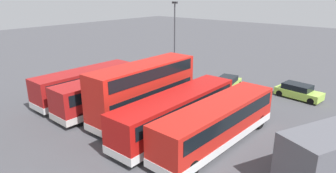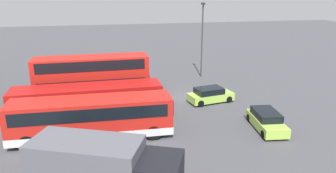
% 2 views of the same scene
% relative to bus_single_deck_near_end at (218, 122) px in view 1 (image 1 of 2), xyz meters
% --- Properties ---
extents(ground_plane, '(140.00, 140.00, 0.00)m').
position_rel_bus_single_deck_near_end_xyz_m(ground_plane, '(7.02, -8.85, -1.62)').
color(ground_plane, '#47474C').
extents(bus_single_deck_near_end, '(2.92, 11.41, 2.95)m').
position_rel_bus_single_deck_near_end_xyz_m(bus_single_deck_near_end, '(0.00, 0.00, 0.00)').
color(bus_single_deck_near_end, red).
rests_on(bus_single_deck_near_end, ground).
extents(bus_single_deck_second, '(2.70, 11.79, 2.95)m').
position_rel_bus_single_deck_near_end_xyz_m(bus_single_deck_second, '(3.23, 0.34, 0.00)').
color(bus_single_deck_second, '#B71411').
rests_on(bus_single_deck_second, ground).
extents(bus_double_decker_third, '(2.72, 10.15, 4.55)m').
position_rel_bus_single_deck_near_end_xyz_m(bus_double_decker_third, '(6.95, 0.00, 0.82)').
color(bus_double_decker_third, red).
rests_on(bus_double_decker_third, ground).
extents(bus_single_deck_fourth, '(2.79, 10.66, 2.95)m').
position_rel_bus_single_deck_near_end_xyz_m(bus_single_deck_fourth, '(10.58, 0.46, -0.00)').
color(bus_single_deck_fourth, '#A51919').
rests_on(bus_single_deck_fourth, ground).
extents(bus_single_deck_fifth, '(2.66, 10.13, 2.95)m').
position_rel_bus_single_deck_near_end_xyz_m(bus_single_deck_fifth, '(14.16, 0.63, -0.00)').
color(bus_single_deck_fifth, '#A51919').
rests_on(bus_single_deck_fifth, ground).
extents(car_hatchback_silver, '(2.51, 4.47, 1.43)m').
position_rel_bus_single_deck_near_end_xyz_m(car_hatchback_silver, '(5.31, -10.77, -0.92)').
color(car_hatchback_silver, '#A5D14C').
rests_on(car_hatchback_silver, ground).
extents(car_small_green, '(4.44, 2.30, 1.43)m').
position_rel_bus_single_deck_near_end_xyz_m(car_small_green, '(-1.30, -12.93, -0.92)').
color(car_small_green, '#A5D14C').
rests_on(car_small_green, ground).
extents(lamp_post_tall, '(0.70, 0.30, 8.83)m').
position_rel_bus_single_deck_near_end_xyz_m(lamp_post_tall, '(14.18, -12.76, 3.49)').
color(lamp_post_tall, '#38383D').
rests_on(lamp_post_tall, ground).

